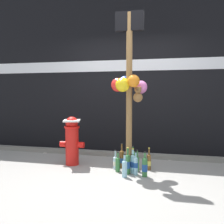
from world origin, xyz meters
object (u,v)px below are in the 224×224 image
(bottle_0, at_px, (136,165))
(bottle_3, at_px, (118,164))
(bottle_8, at_px, (115,162))
(bottle_10, at_px, (128,164))
(bottle_5, at_px, (133,163))
(memorial_post, at_px, (129,78))
(bottle_2, at_px, (137,163))
(bottle_4, at_px, (133,159))
(bottle_7, at_px, (122,159))
(bottle_1, at_px, (145,167))
(bottle_6, at_px, (149,162))
(bottle_9, at_px, (125,168))
(fire_hydrant, at_px, (72,140))

(bottle_0, relative_size, bottle_3, 1.14)
(bottle_8, height_order, bottle_10, bottle_10)
(bottle_5, bearing_deg, memorial_post, 138.96)
(bottle_5, distance_m, bottle_10, 0.09)
(bottle_2, bearing_deg, bottle_8, 172.88)
(bottle_2, bearing_deg, bottle_4, 129.06)
(bottle_5, xyz_separation_m, bottle_10, (-0.07, -0.06, 0.01))
(bottle_7, relative_size, bottle_10, 1.00)
(bottle_2, distance_m, bottle_10, 0.21)
(bottle_8, xyz_separation_m, bottle_10, (0.24, -0.22, 0.05))
(bottle_1, height_order, bottle_2, bottle_1)
(bottle_8, bearing_deg, bottle_5, -26.13)
(bottle_4, distance_m, bottle_8, 0.29)
(bottle_6, distance_m, bottle_7, 0.45)
(memorial_post, xyz_separation_m, bottle_9, (-0.01, -0.29, -1.35))
(memorial_post, relative_size, bottle_1, 6.83)
(bottle_7, relative_size, bottle_9, 1.19)
(memorial_post, xyz_separation_m, bottle_5, (0.08, -0.07, -1.33))
(bottle_0, bearing_deg, bottle_5, 126.12)
(bottle_7, xyz_separation_m, bottle_9, (0.13, -0.46, -0.01))
(bottle_1, distance_m, bottle_7, 0.56)
(bottle_0, distance_m, bottle_6, 0.35)
(bottle_2, relative_size, bottle_4, 0.91)
(bottle_2, distance_m, bottle_5, 0.12)
(bottle_5, xyz_separation_m, bottle_9, (-0.09, -0.22, -0.01))
(fire_hydrant, height_order, bottle_7, fire_hydrant)
(memorial_post, height_order, bottle_4, memorial_post)
(fire_hydrant, distance_m, bottle_7, 0.93)
(memorial_post, relative_size, bottle_8, 8.11)
(memorial_post, relative_size, bottle_6, 7.03)
(bottle_4, bearing_deg, bottle_6, 3.45)
(bottle_3, distance_m, bottle_5, 0.24)
(fire_hydrant, distance_m, bottle_2, 1.21)
(bottle_3, xyz_separation_m, bottle_9, (0.15, -0.24, 0.01))
(bottle_1, xyz_separation_m, bottle_7, (-0.42, 0.36, 0.00))
(bottle_0, bearing_deg, bottle_10, 172.37)
(bottle_1, distance_m, bottle_9, 0.31)
(bottle_4, bearing_deg, fire_hydrant, 179.22)
(bottle_0, bearing_deg, bottle_6, 60.87)
(memorial_post, bearing_deg, fire_hydrant, 171.39)
(fire_hydrant, bearing_deg, bottle_5, -11.60)
(bottle_0, distance_m, bottle_4, 0.31)
(bottle_4, bearing_deg, bottle_5, -81.92)
(bottle_1, bearing_deg, bottle_0, 162.05)
(memorial_post, height_order, bottle_6, memorial_post)
(bottle_7, height_order, bottle_9, bottle_7)
(bottle_4, bearing_deg, memorial_post, -110.52)
(bottle_5, bearing_deg, bottle_6, 44.57)
(bottle_4, relative_size, bottle_9, 1.09)
(memorial_post, bearing_deg, bottle_8, 160.48)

